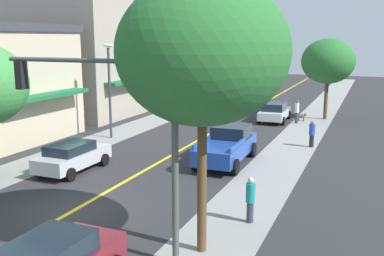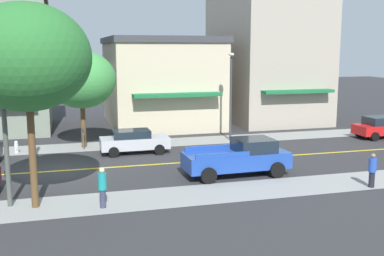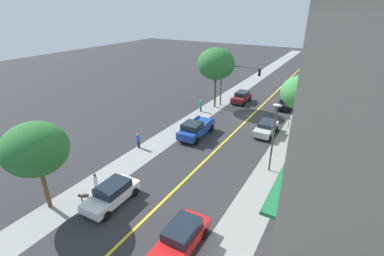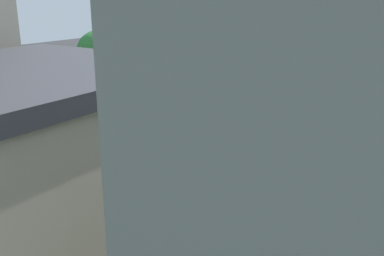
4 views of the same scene
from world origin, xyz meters
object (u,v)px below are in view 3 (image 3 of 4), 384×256
object	(u,v)px
blue_pickup_truck	(196,129)
silver_sedan_left_curb	(266,128)
black_sedan_left_curb	(287,103)
pedestrian_teal_shirt	(201,105)
pedestrian_white_shirt	(96,183)
small_dog	(84,196)
red_sedan_left_curb	(181,237)
maroon_sedan_right_curb	(242,97)
fire_hydrant	(297,114)
street_tree_right_corner	(35,149)
white_sedan_right_curb	(112,193)
street_tree_left_far	(216,64)
street_lamp	(274,131)
parking_meter	(289,121)
street_tree_left_near	(301,93)
pedestrian_blue_shirt	(138,140)
traffic_light_mast	(234,78)

from	to	relation	value
blue_pickup_truck	silver_sedan_left_curb	bearing A→B (deg)	122.78
silver_sedan_left_curb	black_sedan_left_curb	xyz separation A→B (m)	(-0.03, -10.05, -0.02)
pedestrian_teal_shirt	pedestrian_white_shirt	distance (m)	20.05
small_dog	silver_sedan_left_curb	bearing A→B (deg)	-158.00
red_sedan_left_curb	maroon_sedan_right_curb	world-z (taller)	maroon_sedan_right_curb
fire_hydrant	street_tree_right_corner	bearing A→B (deg)	66.08
fire_hydrant	pedestrian_white_shirt	bearing A→B (deg)	67.35
black_sedan_left_curb	white_sedan_right_curb	bearing A→B (deg)	-10.73
street_tree_left_far	maroon_sedan_right_curb	distance (m)	7.03
fire_hydrant	pedestrian_white_shirt	size ratio (longest dim) A/B	0.42
blue_pickup_truck	pedestrian_white_shirt	world-z (taller)	blue_pickup_truck
street_lamp	white_sedan_right_curb	xyz separation A→B (m)	(8.80, 10.07, -3.05)
red_sedan_left_curb	black_sedan_left_curb	xyz separation A→B (m)	(0.16, -28.43, -0.06)
parking_meter	street_lamp	distance (m)	10.71
maroon_sedan_right_curb	street_tree_left_near	bearing A→B (deg)	55.46
black_sedan_left_curb	pedestrian_blue_shirt	world-z (taller)	pedestrian_blue_shirt
black_sedan_left_curb	small_dog	size ratio (longest dim) A/B	6.27
street_lamp	black_sedan_left_curb	distance (m)	17.77
parking_meter	black_sedan_left_curb	xyz separation A→B (m)	(1.82, -7.05, -0.15)
street_tree_left_far	pedestrian_teal_shirt	size ratio (longest dim) A/B	4.90
pedestrian_white_shirt	small_dog	bearing A→B (deg)	5.97
traffic_light_mast	small_dog	xyz separation A→B (m)	(1.66, 24.75, -3.89)
street_tree_left_near	silver_sedan_left_curb	size ratio (longest dim) A/B	1.50
fire_hydrant	white_sedan_right_curb	distance (m)	25.87
street_lamp	white_sedan_right_curb	distance (m)	13.72
traffic_light_mast	parking_meter	bearing A→B (deg)	-22.03
white_sedan_right_curb	small_dog	distance (m)	2.25
fire_hydrant	red_sedan_left_curb	size ratio (longest dim) A/B	0.18
maroon_sedan_right_curb	red_sedan_left_curb	bearing A→B (deg)	13.86
street_tree_left_far	pedestrian_white_shirt	world-z (taller)	street_tree_left_far
silver_sedan_left_curb	maroon_sedan_right_curb	size ratio (longest dim) A/B	1.01
silver_sedan_left_curb	street_tree_left_far	bearing A→B (deg)	-121.05
parking_meter	maroon_sedan_right_curb	xyz separation A→B (m)	(8.24, -6.28, -0.07)
street_tree_right_corner	black_sedan_left_curb	distance (m)	31.89
blue_pickup_truck	pedestrian_white_shirt	size ratio (longest dim) A/B	2.97
traffic_light_mast	pedestrian_blue_shirt	distance (m)	16.93
fire_hydrant	black_sedan_left_curb	size ratio (longest dim) A/B	0.17
pedestrian_blue_shirt	maroon_sedan_right_curb	bearing A→B (deg)	97.90
red_sedan_left_curb	white_sedan_right_curb	xyz separation A→B (m)	(6.58, -1.02, -0.02)
red_sedan_left_curb	pedestrian_teal_shirt	size ratio (longest dim) A/B	2.59
red_sedan_left_curb	street_lamp	bearing A→B (deg)	167.83
maroon_sedan_right_curb	blue_pickup_truck	bearing A→B (deg)	-0.35
street_tree_left_near	pedestrian_teal_shirt	distance (m)	12.98
street_lamp	blue_pickup_truck	xyz separation A→B (m)	(9.01, -2.81, -2.91)
blue_pickup_truck	street_tree_left_far	bearing A→B (deg)	-167.79
street_tree_left_far	fire_hydrant	distance (m)	12.51
white_sedan_right_curb	traffic_light_mast	bearing A→B (deg)	179.40
street_tree_left_near	street_tree_right_corner	size ratio (longest dim) A/B	0.98
red_sedan_left_curb	pedestrian_white_shirt	xyz separation A→B (m)	(8.34, -1.17, 0.18)
street_lamp	pedestrian_blue_shirt	bearing A→B (deg)	10.78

